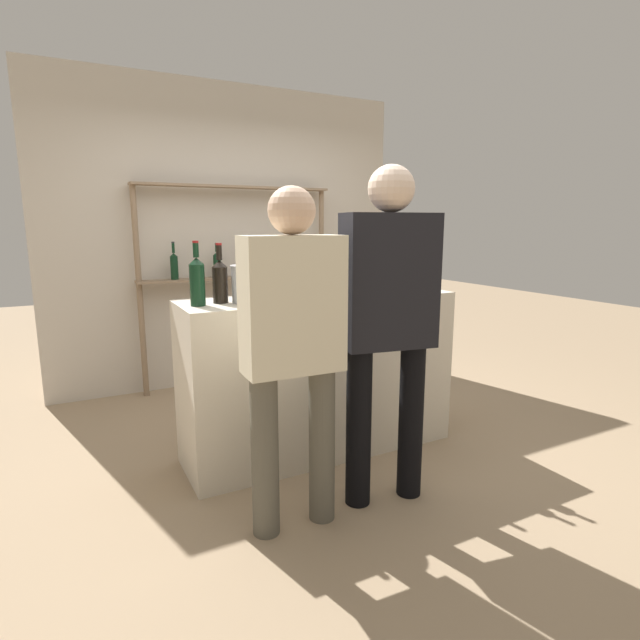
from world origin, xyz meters
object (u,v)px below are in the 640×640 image
Objects in this scene: counter_bottle_4 at (285,278)px; cork_jar at (398,279)px; customer_left at (293,338)px; counter_bottle_0 at (197,280)px; counter_bottle_1 at (383,273)px; ice_bucket at (250,284)px; counter_bottle_5 at (399,272)px; counter_bottle_3 at (346,276)px; counter_bottle_2 at (220,280)px; customer_center at (388,312)px; wine_glass at (345,275)px.

counter_bottle_4 reaches higher than cork_jar.
customer_left reaches higher than cork_jar.
counter_bottle_4 is 0.89m from customer_left.
counter_bottle_0 reaches higher than cork_jar.
ice_bucket is at bearing 176.84° from counter_bottle_1.
counter_bottle_1 reaches higher than cork_jar.
counter_bottle_5 is 2.22× the size of cork_jar.
counter_bottle_3 reaches higher than counter_bottle_4.
counter_bottle_1 is 1.57× the size of ice_bucket.
counter_bottle_5 is (1.19, -0.14, 0.01)m from counter_bottle_2.
customer_center is at bearing -129.93° from counter_bottle_5.
counter_bottle_3 is 0.38m from counter_bottle_5.
customer_center is (-0.40, -0.63, -0.14)m from counter_bottle_1.
customer_left is (-1.06, -0.61, -0.22)m from counter_bottle_5.
customer_center is 1.07× the size of customer_left.
counter_bottle_1 is at bearing -11.84° from counter_bottle_3.
customer_center is (-0.24, -0.87, -0.11)m from wine_glass.
counter_bottle_1 is 1.09m from counter_bottle_2.
cork_jar is at bearing -6.74° from counter_bottle_4.
customer_center reaches higher than counter_bottle_0.
counter_bottle_3 is 1.95× the size of cork_jar.
ice_bucket is 0.71m from customer_left.
counter_bottle_5 is at bearing -126.01° from cork_jar.
counter_bottle_2 is 1.20m from counter_bottle_5.
counter_bottle_2 is at bearing 173.52° from counter_bottle_5.
counter_bottle_1 is 1.16m from customer_left.
counter_bottle_1 is 0.66m from counter_bottle_4.
counter_bottle_1 is 0.20× the size of customer_center.
counter_bottle_5 is 2.44× the size of wine_glass.
counter_bottle_2 is at bearing 174.03° from counter_bottle_1.
wine_glass is at bearing 154.65° from cork_jar.
wine_glass is (0.11, 0.19, -0.02)m from counter_bottle_3.
customer_center reaches higher than customer_left.
customer_left is at bearing -132.46° from wine_glass.
counter_bottle_5 reaches higher than wine_glass.
wine_glass is (-0.26, 0.26, -0.03)m from counter_bottle_5.
wine_glass is 1.20m from customer_left.
counter_bottle_1 reaches higher than counter_bottle_3.
counter_bottle_3 is 0.40m from counter_bottle_4.
ice_bucket is at bearing -20.93° from counter_bottle_2.
counter_bottle_0 is at bearing 24.07° from customer_left.
counter_bottle_2 is 0.94× the size of counter_bottle_5.
customer_left reaches higher than counter_bottle_1.
customer_center reaches higher than ice_bucket.
customer_left reaches higher than wine_glass.
counter_bottle_0 is 1.42m from cork_jar.
counter_bottle_2 is 1.08× the size of counter_bottle_4.
cork_jar is at bearing 1.57° from ice_bucket.
counter_bottle_0 is 2.19× the size of cork_jar.
counter_bottle_2 is 1.07× the size of counter_bottle_3.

